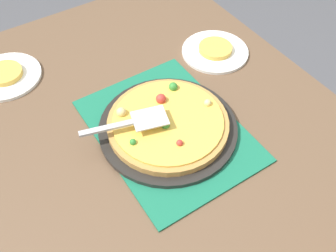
% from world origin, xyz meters
% --- Properties ---
extents(ground_plane, '(8.00, 8.00, 0.00)m').
position_xyz_m(ground_plane, '(0.00, 0.00, 0.00)').
color(ground_plane, '#4C4C51').
extents(dining_table, '(1.40, 1.00, 0.75)m').
position_xyz_m(dining_table, '(0.00, 0.00, 0.64)').
color(dining_table, brown).
rests_on(dining_table, ground_plane).
extents(placemat, '(0.48, 0.36, 0.01)m').
position_xyz_m(placemat, '(0.00, 0.00, 0.75)').
color(placemat, '#196B4C').
rests_on(placemat, dining_table).
extents(pizza_pan, '(0.38, 0.38, 0.01)m').
position_xyz_m(pizza_pan, '(0.00, 0.00, 0.76)').
color(pizza_pan, black).
rests_on(pizza_pan, placemat).
extents(pizza, '(0.33, 0.33, 0.05)m').
position_xyz_m(pizza, '(0.00, -0.00, 0.78)').
color(pizza, '#B78442').
rests_on(pizza, pizza_pan).
extents(plate_near_left, '(0.22, 0.22, 0.01)m').
position_xyz_m(plate_near_left, '(0.46, 0.31, 0.76)').
color(plate_near_left, white).
rests_on(plate_near_left, dining_table).
extents(plate_far_right, '(0.22, 0.22, 0.01)m').
position_xyz_m(plate_far_right, '(0.20, -0.31, 0.76)').
color(plate_far_right, white).
rests_on(plate_far_right, dining_table).
extents(served_slice_left, '(0.11, 0.11, 0.02)m').
position_xyz_m(served_slice_left, '(0.46, 0.31, 0.77)').
color(served_slice_left, '#EAB747').
rests_on(served_slice_left, plate_near_left).
extents(served_slice_right, '(0.11, 0.11, 0.02)m').
position_xyz_m(served_slice_right, '(0.20, -0.31, 0.77)').
color(served_slice_right, '#EAB747').
rests_on(served_slice_right, plate_far_right).
extents(pizza_server, '(0.10, 0.23, 0.01)m').
position_xyz_m(pizza_server, '(0.03, 0.09, 0.82)').
color(pizza_server, silver).
rests_on(pizza_server, pizza).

